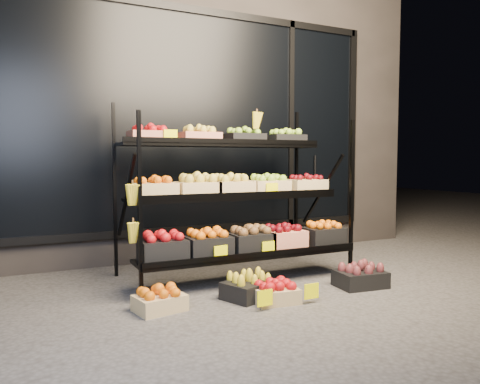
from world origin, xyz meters
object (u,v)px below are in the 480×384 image
floor_crate_midleft (250,286)px  display_rack (236,195)px  floor_crate_midright (276,292)px  floor_crate_left (160,300)px

floor_crate_midleft → display_rack: bearing=52.3°
display_rack → floor_crate_midleft: bearing=-106.0°
display_rack → floor_crate_midright: display_rack is taller
floor_crate_left → floor_crate_midleft: (0.75, 0.00, 0.01)m
display_rack → floor_crate_midleft: size_ratio=4.43×
floor_crate_midright → floor_crate_left: bearing=173.7°
floor_crate_left → floor_crate_midright: floor_crate_left is taller
floor_crate_left → floor_crate_midleft: size_ratio=0.80×
floor_crate_midleft → floor_crate_midright: 0.24m
floor_crate_left → floor_crate_midright: (0.88, -0.20, -0.00)m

